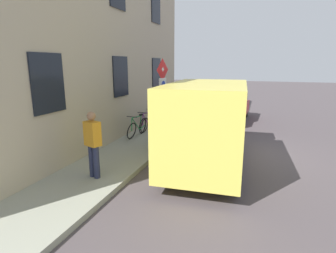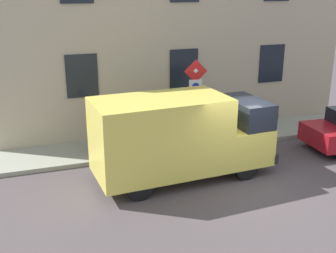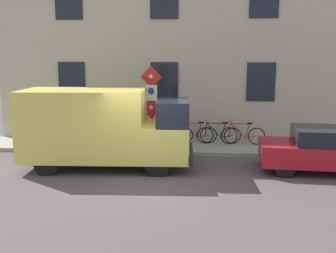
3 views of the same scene
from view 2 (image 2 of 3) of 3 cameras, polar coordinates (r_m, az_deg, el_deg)
The scene contains 11 objects.
ground_plane at distance 12.66m, azimuth 9.61°, elevation -7.32°, with size 80.00×80.00×0.00m, color #4B4345.
sidewalk_slab at distance 15.59m, azimuth 3.38°, elevation -1.77°, with size 2.02×15.74×0.14m, color gray.
building_facade at distance 15.96m, azimuth 1.73°, elevation 13.03°, with size 0.75×13.74×7.88m.
sign_post_stacked at distance 14.20m, azimuth 3.72°, elevation 4.38°, with size 0.19×0.55×2.92m.
delivery_van at distance 12.24m, azimuth 1.62°, elevation -1.19°, with size 2.30×5.44×2.50m.
bicycle_red at distance 17.20m, azimuth 12.38°, elevation 1.32°, with size 0.46×1.71×0.89m.
bicycle_black at distance 16.75m, azimuth 9.68°, elevation 1.03°, with size 0.46×1.71×0.89m.
bicycle_purple at distance 16.33m, azimuth 6.84°, elevation 0.72°, with size 0.46×1.71×0.89m.
bicycle_green at distance 15.97m, azimuth 3.85°, elevation 0.39°, with size 0.46×1.72×0.89m.
pedestrian at distance 14.14m, azimuth -10.34°, elevation 0.10°, with size 0.46×0.38×1.72m.
litter_bin at distance 14.72m, azimuth 3.19°, elevation -0.86°, with size 0.44×0.44×0.90m, color #2D5133.
Camera 2 is at (-9.92, 5.69, 5.44)m, focal length 44.89 mm.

